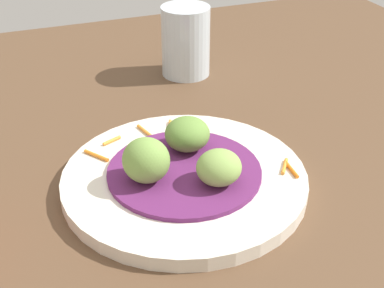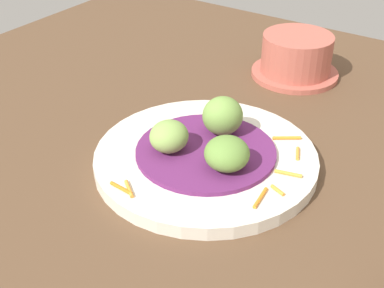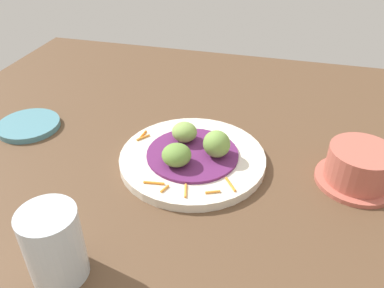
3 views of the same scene
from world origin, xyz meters
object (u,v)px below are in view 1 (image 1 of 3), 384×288
at_px(guac_scoop_left, 219,168).
at_px(water_glass, 186,41).
at_px(guac_scoop_center, 187,134).
at_px(main_plate, 184,179).
at_px(guac_scoop_right, 146,160).

bearing_deg(guac_scoop_left, water_glass, -14.32).
relative_size(guac_scoop_left, guac_scoop_center, 0.92).
xyz_separation_m(main_plate, guac_scoop_center, (0.04, -0.02, 0.03)).
bearing_deg(water_glass, guac_scoop_right, 152.44).
height_order(guac_scoop_left, guac_scoop_right, guac_scoop_right).
relative_size(guac_scoop_center, guac_scoop_right, 1.03).
bearing_deg(guac_scoop_right, main_plate, -84.79).
bearing_deg(guac_scoop_right, guac_scoop_center, -54.79).
height_order(guac_scoop_center, guac_scoop_right, guac_scoop_right).
distance_m(guac_scoop_center, guac_scoop_right, 0.07).
relative_size(guac_scoop_center, water_glass, 0.48).
height_order(guac_scoop_left, water_glass, water_glass).
distance_m(main_plate, guac_scoop_right, 0.06).
relative_size(main_plate, guac_scoop_right, 5.33).
relative_size(main_plate, guac_scoop_center, 5.20).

